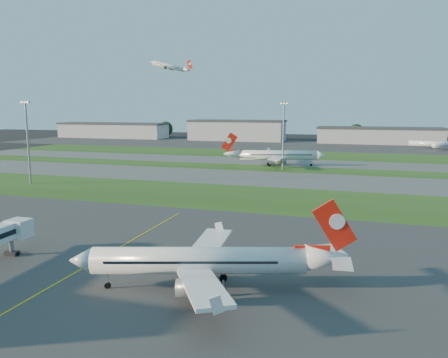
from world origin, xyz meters
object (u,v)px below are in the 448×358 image
at_px(airliner_taxiing, 277,155).
at_px(mini_jet_far, 433,144).
at_px(light_mast_west, 28,137).
at_px(airliner_parked, 201,261).
at_px(mini_jet_near, 446,144).
at_px(light_mast_centre, 283,131).

xyz_separation_m(airliner_taxiing, mini_jet_far, (73.27, 101.15, -1.04)).
distance_m(mini_jet_far, light_mast_west, 218.47).
bearing_deg(light_mast_west, airliner_parked, -36.99).
xyz_separation_m(airliner_parked, mini_jet_near, (66.31, 227.27, -0.49)).
bearing_deg(light_mast_west, airliner_taxiing, 45.60).
bearing_deg(airliner_taxiing, mini_jet_near, -143.91).
relative_size(airliner_parked, mini_jet_far, 1.18).
height_order(airliner_taxiing, light_mast_west, light_mast_west).
bearing_deg(airliner_taxiing, airliner_parked, 80.72).
distance_m(mini_jet_near, light_mast_centre, 135.24).
xyz_separation_m(airliner_parked, light_mast_centre, (-9.29, 115.73, 11.04)).
bearing_deg(airliner_taxiing, mini_jet_far, -141.33).
relative_size(airliner_taxiing, mini_jet_near, 1.60).
distance_m(airliner_parked, light_mast_west, 99.88).
xyz_separation_m(light_mast_west, light_mast_centre, (70.00, 56.00, 0.00)).
relative_size(light_mast_west, light_mast_centre, 1.00).
relative_size(airliner_parked, mini_jet_near, 1.39).
height_order(mini_jet_far, light_mast_centre, light_mast_centre).
relative_size(mini_jet_far, light_mast_centre, 1.10).
bearing_deg(light_mast_west, mini_jet_near, 49.01).
height_order(airliner_parked, light_mast_centre, light_mast_centre).
xyz_separation_m(mini_jet_near, light_mast_west, (-145.60, -167.54, 11.53)).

